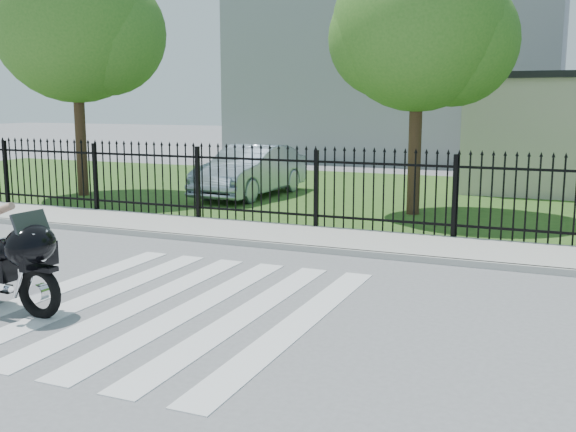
% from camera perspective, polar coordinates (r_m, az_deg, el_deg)
% --- Properties ---
extents(ground, '(120.00, 120.00, 0.00)m').
position_cam_1_polar(ground, '(9.76, -10.23, -7.50)').
color(ground, slate).
rests_on(ground, ground).
extents(crosswalk, '(5.00, 5.50, 0.01)m').
position_cam_1_polar(crosswalk, '(9.76, -10.23, -7.47)').
color(crosswalk, silver).
rests_on(crosswalk, ground).
extents(sidewalk, '(40.00, 2.00, 0.12)m').
position_cam_1_polar(sidewalk, '(14.06, 0.94, -1.76)').
color(sidewalk, '#ADAAA3').
rests_on(sidewalk, ground).
extents(curb, '(40.00, 0.12, 0.12)m').
position_cam_1_polar(curb, '(13.16, -0.69, -2.57)').
color(curb, '#ADAAA3').
rests_on(curb, ground).
extents(grass_strip, '(40.00, 12.00, 0.02)m').
position_cam_1_polar(grass_strip, '(20.63, 8.26, 1.71)').
color(grass_strip, '#2B531C').
rests_on(grass_strip, ground).
extents(iron_fence, '(26.00, 0.04, 1.80)m').
position_cam_1_polar(iron_fence, '(14.84, 2.40, 2.14)').
color(iron_fence, black).
rests_on(iron_fence, ground).
extents(tree_left, '(4.80, 4.80, 7.58)m').
position_cam_1_polar(tree_left, '(21.37, -17.62, 15.52)').
color(tree_left, '#382316').
rests_on(tree_left, ground).
extents(tree_mid, '(4.20, 4.20, 6.78)m').
position_cam_1_polar(tree_mid, '(17.26, 11.00, 15.57)').
color(tree_mid, '#382316').
rests_on(tree_mid, ground).
extents(building_tall, '(15.00, 10.00, 12.00)m').
position_cam_1_polar(building_tall, '(34.88, 9.66, 14.80)').
color(building_tall, gray).
rests_on(building_tall, ground).
extents(parked_car, '(1.84, 4.69, 1.52)m').
position_cam_1_polar(parked_car, '(20.25, -3.19, 3.84)').
color(parked_car, '#8D9DB2').
rests_on(parked_car, grass_strip).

